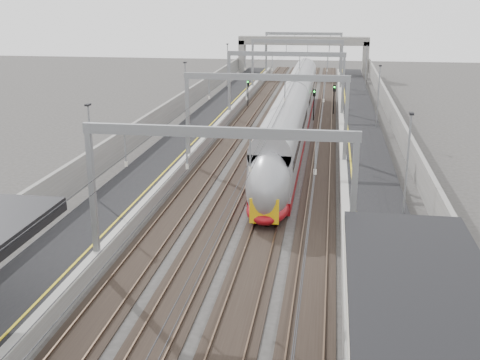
% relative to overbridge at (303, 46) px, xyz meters
% --- Properties ---
extents(platform_left, '(4.00, 120.00, 1.00)m').
position_rel_overbridge_xyz_m(platform_left, '(-8.00, -55.00, -4.81)').
color(platform_left, black).
rests_on(platform_left, ground).
extents(platform_right, '(4.00, 120.00, 1.00)m').
position_rel_overbridge_xyz_m(platform_right, '(8.00, -55.00, -4.81)').
color(platform_right, black).
rests_on(platform_right, ground).
extents(tracks, '(11.40, 140.00, 0.20)m').
position_rel_overbridge_xyz_m(tracks, '(0.00, -55.00, -5.26)').
color(tracks, black).
rests_on(tracks, ground).
extents(overhead_line, '(13.00, 140.00, 6.60)m').
position_rel_overbridge_xyz_m(overhead_line, '(0.00, -48.38, 0.83)').
color(overhead_line, gray).
rests_on(overhead_line, platform_left).
extents(overbridge, '(22.00, 2.20, 6.90)m').
position_rel_overbridge_xyz_m(overbridge, '(0.00, 0.00, 0.00)').
color(overbridge, slate).
rests_on(overbridge, ground).
extents(wall_left, '(0.30, 120.00, 3.20)m').
position_rel_overbridge_xyz_m(wall_left, '(-11.20, -55.00, -3.71)').
color(wall_left, slate).
rests_on(wall_left, ground).
extents(wall_right, '(0.30, 120.00, 3.20)m').
position_rel_overbridge_xyz_m(wall_right, '(11.20, -55.00, -3.71)').
color(wall_right, slate).
rests_on(wall_right, ground).
extents(train, '(2.74, 49.97, 4.34)m').
position_rel_overbridge_xyz_m(train, '(1.50, -48.51, -3.19)').
color(train, maroon).
rests_on(train, ground).
extents(signal_green, '(0.32, 0.32, 3.48)m').
position_rel_overbridge_xyz_m(signal_green, '(-5.20, -30.69, -2.89)').
color(signal_green, black).
rests_on(signal_green, ground).
extents(signal_red_near, '(0.32, 0.32, 3.48)m').
position_rel_overbridge_xyz_m(signal_red_near, '(3.20, -37.44, -2.89)').
color(signal_red_near, black).
rests_on(signal_red_near, ground).
extents(signal_red_far, '(0.32, 0.32, 3.48)m').
position_rel_overbridge_xyz_m(signal_red_far, '(5.40, -33.57, -2.89)').
color(signal_red_far, black).
rests_on(signal_red_far, ground).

